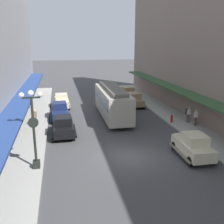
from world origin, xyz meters
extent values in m
plane|color=#424244|center=(0.00, 0.00, 0.00)|extent=(200.00, 200.00, 0.00)
cube|color=#A8A59E|center=(-7.50, 0.00, 0.07)|extent=(3.00, 60.00, 0.15)
cube|color=#A8A59E|center=(7.50, 0.00, 0.07)|extent=(3.00, 60.00, 0.15)
cube|color=navy|center=(-8.10, 0.00, 3.00)|extent=(1.80, 54.00, 0.16)
cube|color=beige|center=(4.54, -0.94, 0.74)|extent=(1.81, 3.95, 0.80)
cube|color=beige|center=(4.54, -1.19, 1.49)|extent=(1.49, 1.74, 0.70)
cube|color=#8C9EA8|center=(4.54, -1.19, 1.49)|extent=(1.42, 1.71, 0.42)
cube|color=beige|center=(4.61, 1.19, 0.79)|extent=(0.95, 0.39, 0.52)
cube|color=#6D6856|center=(3.60, -0.91, 0.42)|extent=(0.34, 3.52, 0.12)
cube|color=#6D6856|center=(5.49, -0.97, 0.42)|extent=(0.34, 3.52, 0.12)
cylinder|color=black|center=(3.78, 0.45, 0.34)|extent=(0.24, 0.69, 0.68)
cylinder|color=black|center=(5.39, 0.40, 0.34)|extent=(0.24, 0.69, 0.68)
cylinder|color=black|center=(3.70, -2.28, 0.34)|extent=(0.24, 0.69, 0.68)
cylinder|color=black|center=(5.31, -2.33, 0.34)|extent=(0.24, 0.69, 0.68)
cube|color=#997F5B|center=(4.54, 14.56, 0.74)|extent=(1.84, 3.96, 0.80)
cube|color=#997F5B|center=(4.55, 14.31, 1.49)|extent=(1.50, 1.75, 0.70)
cube|color=#8C9EA8|center=(4.55, 14.31, 1.49)|extent=(1.43, 1.72, 0.42)
cube|color=#997F5B|center=(4.46, 16.69, 0.79)|extent=(0.95, 0.39, 0.52)
cube|color=#4C3F2D|center=(3.59, 14.52, 0.42)|extent=(0.37, 3.52, 0.12)
cube|color=#4C3F2D|center=(5.49, 14.59, 0.42)|extent=(0.37, 3.52, 0.12)
cylinder|color=black|center=(3.68, 15.89, 0.34)|extent=(0.25, 0.69, 0.68)
cylinder|color=black|center=(5.29, 15.95, 0.34)|extent=(0.25, 0.69, 0.68)
cylinder|color=black|center=(3.78, 13.16, 0.34)|extent=(0.25, 0.69, 0.68)
cylinder|color=black|center=(5.39, 13.22, 0.34)|extent=(0.25, 0.69, 0.68)
cube|color=beige|center=(-4.52, 15.68, 0.74)|extent=(1.75, 3.92, 0.80)
cube|color=beige|center=(-4.52, 15.43, 1.49)|extent=(1.46, 1.72, 0.70)
cube|color=#8C9EA8|center=(-4.52, 15.43, 1.49)|extent=(1.39, 1.68, 0.42)
cube|color=beige|center=(-4.55, 17.81, 0.79)|extent=(0.94, 0.37, 0.52)
cube|color=#6D6856|center=(-5.47, 15.67, 0.42)|extent=(0.28, 3.51, 0.12)
cube|color=#6D6856|center=(-3.57, 15.70, 0.42)|extent=(0.28, 3.51, 0.12)
cylinder|color=black|center=(-5.35, 17.04, 0.34)|extent=(0.23, 0.68, 0.68)
cylinder|color=black|center=(-3.73, 17.06, 0.34)|extent=(0.23, 0.68, 0.68)
cylinder|color=black|center=(-5.31, 14.31, 0.34)|extent=(0.23, 0.68, 0.68)
cylinder|color=black|center=(-3.70, 14.33, 0.34)|extent=(0.23, 0.68, 0.68)
cube|color=#19234C|center=(-4.77, 10.58, 0.74)|extent=(1.86, 3.97, 0.80)
cube|color=#19234C|center=(-4.78, 10.83, 1.49)|extent=(1.51, 1.76, 0.70)
cube|color=#8C9EA8|center=(-4.78, 10.83, 1.49)|extent=(1.44, 1.72, 0.42)
cube|color=#19234C|center=(-4.68, 8.45, 0.79)|extent=(0.95, 0.40, 0.52)
cube|color=black|center=(-3.82, 10.62, 0.42)|extent=(0.39, 3.52, 0.12)
cube|color=black|center=(-5.72, 10.54, 0.42)|extent=(0.39, 3.52, 0.12)
cylinder|color=black|center=(-3.91, 9.25, 0.34)|extent=(0.25, 0.69, 0.68)
cylinder|color=black|center=(-5.52, 9.18, 0.34)|extent=(0.25, 0.69, 0.68)
cylinder|color=black|center=(-4.02, 11.98, 0.34)|extent=(0.25, 0.69, 0.68)
cylinder|color=black|center=(-5.63, 11.91, 0.34)|extent=(0.25, 0.69, 0.68)
cube|color=#997F5B|center=(4.90, 19.06, 0.74)|extent=(1.88, 3.97, 0.80)
cube|color=#997F5B|center=(4.91, 18.81, 1.49)|extent=(1.52, 1.76, 0.70)
cube|color=#8C9EA8|center=(4.91, 18.81, 1.49)|extent=(1.44, 1.73, 0.42)
cube|color=#997F5B|center=(4.80, 21.19, 0.79)|extent=(0.95, 0.40, 0.52)
cube|color=#4C3F2D|center=(3.95, 19.02, 0.42)|extent=(0.40, 3.52, 0.12)
cube|color=#4C3F2D|center=(5.85, 19.10, 0.42)|extent=(0.40, 3.52, 0.12)
cylinder|color=black|center=(4.03, 20.39, 0.34)|extent=(0.25, 0.69, 0.68)
cylinder|color=black|center=(5.64, 20.46, 0.34)|extent=(0.25, 0.69, 0.68)
cylinder|color=black|center=(4.15, 17.66, 0.34)|extent=(0.25, 0.69, 0.68)
cylinder|color=black|center=(5.77, 17.73, 0.34)|extent=(0.25, 0.69, 0.68)
cube|color=black|center=(-4.51, 5.44, 0.74)|extent=(1.72, 3.91, 0.80)
cube|color=black|center=(-4.51, 5.19, 1.49)|extent=(1.45, 1.71, 0.70)
cube|color=#8C9EA8|center=(-4.51, 5.19, 1.49)|extent=(1.37, 1.67, 0.42)
cube|color=black|center=(-4.51, 7.57, 0.79)|extent=(0.94, 0.36, 0.52)
cube|color=black|center=(-5.46, 5.45, 0.42)|extent=(0.25, 3.51, 0.12)
cube|color=black|center=(-3.56, 5.44, 0.42)|extent=(0.25, 3.51, 0.12)
cylinder|color=black|center=(-5.32, 6.81, 0.34)|extent=(0.22, 0.68, 0.68)
cylinder|color=black|center=(-3.70, 6.81, 0.34)|extent=(0.22, 0.68, 0.68)
cylinder|color=black|center=(-5.33, 4.08, 0.34)|extent=(0.22, 0.68, 0.68)
cylinder|color=black|center=(-3.71, 4.08, 0.34)|extent=(0.22, 0.68, 0.68)
cube|color=#ADA899|center=(0.88, 10.11, 1.75)|extent=(2.58, 9.62, 2.70)
cube|color=#5F5C54|center=(0.88, 10.11, 3.28)|extent=(1.57, 8.65, 0.36)
cube|color=#8C9EA8|center=(0.88, 10.11, 2.22)|extent=(2.60, 8.85, 0.95)
cube|color=black|center=(0.90, 12.99, 0.20)|extent=(2.01, 1.22, 0.40)
cube|color=black|center=(0.86, 7.23, 0.20)|extent=(2.01, 1.22, 0.40)
cube|color=black|center=(-6.40, -0.71, 0.40)|extent=(0.44, 0.44, 0.50)
cylinder|color=black|center=(-6.40, -0.71, 2.75)|extent=(0.16, 0.16, 4.20)
cube|color=black|center=(-6.40, -0.71, 4.85)|extent=(1.10, 0.10, 0.10)
sphere|color=white|center=(-6.95, -0.71, 5.03)|extent=(0.32, 0.32, 0.32)
sphere|color=white|center=(-5.85, -0.71, 5.03)|extent=(0.32, 0.32, 0.32)
sphere|color=white|center=(-6.40, -0.71, 5.13)|extent=(0.36, 0.36, 0.36)
cylinder|color=black|center=(-6.40, -0.71, 3.25)|extent=(0.64, 0.18, 0.64)
cylinder|color=silver|center=(-6.40, -0.61, 3.25)|extent=(0.56, 0.02, 0.56)
cylinder|color=#B21E19|center=(6.35, 6.77, 0.50)|extent=(0.24, 0.24, 0.70)
sphere|color=#B21E19|center=(6.35, 6.77, 0.87)|extent=(0.20, 0.20, 0.20)
cylinder|color=#4C4238|center=(-8.54, 15.91, 0.57)|extent=(0.24, 0.24, 0.85)
cube|color=#4C724C|center=(-8.54, 15.91, 1.28)|extent=(0.36, 0.22, 0.56)
sphere|color=beige|center=(-8.54, 15.91, 1.68)|extent=(0.22, 0.22, 0.22)
cylinder|color=#4C4238|center=(8.21, 5.35, 0.57)|extent=(0.24, 0.24, 0.85)
cube|color=white|center=(8.21, 5.35, 1.28)|extent=(0.36, 0.22, 0.56)
sphere|color=beige|center=(8.21, 5.35, 1.68)|extent=(0.22, 0.22, 0.22)
cylinder|color=#4C4238|center=(8.01, 6.48, 0.57)|extent=(0.24, 0.24, 0.85)
cube|color=white|center=(8.01, 6.48, 1.28)|extent=(0.36, 0.22, 0.56)
sphere|color=beige|center=(8.01, 6.48, 1.68)|extent=(0.22, 0.22, 0.22)
cylinder|color=slate|center=(7.93, 6.58, 0.57)|extent=(0.24, 0.24, 0.85)
cube|color=#26262D|center=(7.93, 6.58, 1.28)|extent=(0.36, 0.22, 0.56)
sphere|color=#9E7051|center=(7.93, 6.58, 1.68)|extent=(0.22, 0.22, 0.22)
cylinder|color=#4C4238|center=(-7.17, 8.41, 0.57)|extent=(0.24, 0.24, 0.85)
cube|color=#8C6647|center=(-7.17, 8.41, 1.28)|extent=(0.36, 0.22, 0.56)
sphere|color=beige|center=(-7.17, 8.41, 1.68)|extent=(0.22, 0.22, 0.22)
camera|label=1|loc=(-4.65, -17.04, 8.21)|focal=42.04mm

